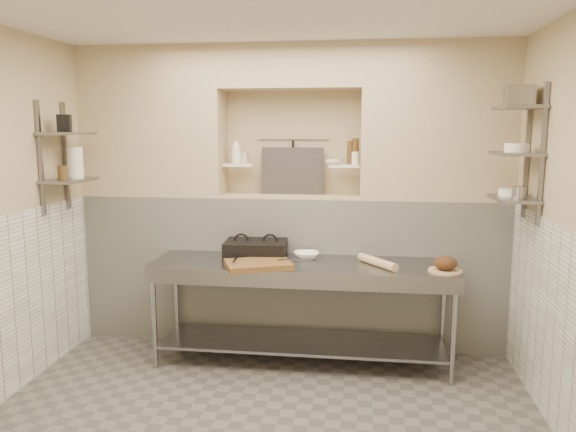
% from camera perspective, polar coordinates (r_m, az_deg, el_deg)
% --- Properties ---
extents(wall_back, '(4.00, 0.10, 2.80)m').
position_cam_1_polar(wall_back, '(5.57, 0.64, 2.24)').
color(wall_back, tan).
rests_on(wall_back, ground).
extents(wall_front, '(4.00, 0.10, 2.80)m').
position_cam_1_polar(wall_front, '(1.75, -16.00, -12.77)').
color(wall_front, tan).
rests_on(wall_front, ground).
extents(backwall_lower, '(4.00, 0.40, 1.40)m').
position_cam_1_polar(backwall_lower, '(5.45, 0.30, -5.39)').
color(backwall_lower, white).
rests_on(backwall_lower, floor).
extents(alcove_sill, '(1.30, 0.40, 0.02)m').
position_cam_1_polar(alcove_sill, '(5.32, 0.31, 2.04)').
color(alcove_sill, tan).
rests_on(alcove_sill, backwall_lower).
extents(backwall_pillar_left, '(1.35, 0.40, 1.40)m').
position_cam_1_polar(backwall_pillar_left, '(5.61, -13.42, 9.22)').
color(backwall_pillar_left, tan).
rests_on(backwall_pillar_left, backwall_lower).
extents(backwall_pillar_right, '(1.35, 0.40, 1.40)m').
position_cam_1_polar(backwall_pillar_right, '(5.28, 14.92, 9.21)').
color(backwall_pillar_right, tan).
rests_on(backwall_pillar_right, backwall_lower).
extents(backwall_header, '(1.30, 0.40, 0.40)m').
position_cam_1_polar(backwall_header, '(5.31, 0.32, 14.90)').
color(backwall_header, tan).
rests_on(backwall_header, backwall_lower).
extents(wainscot_right, '(0.02, 3.90, 1.40)m').
position_cam_1_polar(wainscot_right, '(3.96, 27.14, -11.91)').
color(wainscot_right, white).
rests_on(wainscot_right, floor).
extents(alcove_shelf_left, '(0.28, 0.16, 0.02)m').
position_cam_1_polar(alcove_shelf_left, '(5.38, -5.00, 5.19)').
color(alcove_shelf_left, white).
rests_on(alcove_shelf_left, backwall_lower).
extents(alcove_shelf_right, '(0.28, 0.16, 0.02)m').
position_cam_1_polar(alcove_shelf_right, '(5.25, 5.75, 5.09)').
color(alcove_shelf_right, white).
rests_on(alcove_shelf_right, backwall_lower).
extents(utensil_rail, '(0.70, 0.02, 0.02)m').
position_cam_1_polar(utensil_rail, '(5.45, 0.54, 7.90)').
color(utensil_rail, gray).
rests_on(utensil_rail, wall_back).
extents(hanging_steel, '(0.02, 0.02, 0.30)m').
position_cam_1_polar(hanging_steel, '(5.44, 0.51, 6.10)').
color(hanging_steel, black).
rests_on(hanging_steel, utensil_rail).
extents(splash_panel, '(0.60, 0.08, 0.45)m').
position_cam_1_polar(splash_panel, '(5.40, 0.44, 4.59)').
color(splash_panel, '#383330').
rests_on(splash_panel, alcove_sill).
extents(shelf_rail_left_a, '(0.03, 0.03, 0.95)m').
position_cam_1_polar(shelf_rail_left_a, '(5.44, -21.65, 5.70)').
color(shelf_rail_left_a, slate).
rests_on(shelf_rail_left_a, wall_left).
extents(shelf_rail_left_b, '(0.03, 0.03, 0.95)m').
position_cam_1_polar(shelf_rail_left_b, '(5.09, -23.85, 5.40)').
color(shelf_rail_left_b, slate).
rests_on(shelf_rail_left_b, wall_left).
extents(wall_shelf_left_lower, '(0.30, 0.50, 0.02)m').
position_cam_1_polar(wall_shelf_left_lower, '(5.21, -21.30, 3.40)').
color(wall_shelf_left_lower, slate).
rests_on(wall_shelf_left_lower, wall_left).
extents(wall_shelf_left_upper, '(0.30, 0.50, 0.03)m').
position_cam_1_polar(wall_shelf_left_upper, '(5.19, -21.55, 7.80)').
color(wall_shelf_left_upper, slate).
rests_on(wall_shelf_left_upper, wall_left).
extents(shelf_rail_right_a, '(0.03, 0.03, 1.05)m').
position_cam_1_polar(shelf_rail_right_a, '(4.92, 23.10, 5.94)').
color(shelf_rail_right_a, slate).
rests_on(shelf_rail_right_a, wall_right).
extents(shelf_rail_right_b, '(0.03, 0.03, 1.05)m').
position_cam_1_polar(shelf_rail_right_b, '(4.53, 24.43, 5.67)').
color(shelf_rail_right_b, slate).
rests_on(shelf_rail_right_b, wall_right).
extents(wall_shelf_right_lower, '(0.30, 0.50, 0.02)m').
position_cam_1_polar(wall_shelf_right_lower, '(4.72, 21.90, 1.64)').
color(wall_shelf_right_lower, slate).
rests_on(wall_shelf_right_lower, wall_right).
extents(wall_shelf_right_mid, '(0.30, 0.50, 0.02)m').
position_cam_1_polar(wall_shelf_right_mid, '(4.69, 22.15, 5.89)').
color(wall_shelf_right_mid, slate).
rests_on(wall_shelf_right_mid, wall_right).
extents(wall_shelf_right_upper, '(0.30, 0.50, 0.03)m').
position_cam_1_polar(wall_shelf_right_upper, '(4.69, 22.40, 10.16)').
color(wall_shelf_right_upper, slate).
rests_on(wall_shelf_right_upper, wall_right).
extents(prep_table, '(2.60, 0.70, 0.90)m').
position_cam_1_polar(prep_table, '(4.90, 1.45, -7.72)').
color(prep_table, gray).
rests_on(prep_table, floor).
extents(panini_press, '(0.57, 0.43, 0.15)m').
position_cam_1_polar(panini_press, '(5.04, -3.29, -3.38)').
color(panini_press, black).
rests_on(panini_press, prep_table).
extents(cutting_board, '(0.63, 0.54, 0.05)m').
position_cam_1_polar(cutting_board, '(4.69, -3.05, -4.94)').
color(cutting_board, brown).
rests_on(cutting_board, prep_table).
extents(knife_blade, '(0.29, 0.10, 0.01)m').
position_cam_1_polar(knife_blade, '(4.74, 0.74, -4.47)').
color(knife_blade, gray).
rests_on(knife_blade, cutting_board).
extents(tongs, '(0.05, 0.25, 0.02)m').
position_cam_1_polar(tongs, '(4.71, -5.43, -4.50)').
color(tongs, gray).
rests_on(tongs, cutting_board).
extents(mixing_bowl, '(0.26, 0.26, 0.06)m').
position_cam_1_polar(mixing_bowl, '(5.01, 1.89, -3.98)').
color(mixing_bowl, white).
rests_on(mixing_bowl, prep_table).
extents(rolling_pin, '(0.33, 0.41, 0.07)m').
position_cam_1_polar(rolling_pin, '(4.77, 9.07, -4.64)').
color(rolling_pin, tan).
rests_on(rolling_pin, prep_table).
extents(bread_board, '(0.27, 0.27, 0.02)m').
position_cam_1_polar(bread_board, '(4.72, 15.67, -5.37)').
color(bread_board, tan).
rests_on(bread_board, prep_table).
extents(bread_loaf, '(0.19, 0.19, 0.11)m').
position_cam_1_polar(bread_loaf, '(4.70, 15.70, -4.62)').
color(bread_loaf, '#4C2D19').
rests_on(bread_loaf, bread_board).
extents(bottle_soap, '(0.12, 0.12, 0.24)m').
position_cam_1_polar(bottle_soap, '(5.36, -5.28, 6.61)').
color(bottle_soap, white).
rests_on(bottle_soap, alcove_shelf_left).
extents(jar_alcove, '(0.07, 0.07, 0.11)m').
position_cam_1_polar(jar_alcove, '(5.40, -4.48, 5.91)').
color(jar_alcove, tan).
rests_on(jar_alcove, alcove_shelf_left).
extents(bowl_alcove, '(0.19, 0.19, 0.04)m').
position_cam_1_polar(bowl_alcove, '(5.23, 4.54, 5.47)').
color(bowl_alcove, white).
rests_on(bowl_alcove, alcove_shelf_right).
extents(condiment_a, '(0.07, 0.07, 0.24)m').
position_cam_1_polar(condiment_a, '(5.26, 6.84, 6.54)').
color(condiment_a, '#4A3317').
rests_on(condiment_a, alcove_shelf_right).
extents(condiment_b, '(0.05, 0.05, 0.22)m').
position_cam_1_polar(condiment_b, '(5.25, 6.32, 6.41)').
color(condiment_b, '#4A3317').
rests_on(condiment_b, alcove_shelf_right).
extents(condiment_c, '(0.07, 0.07, 0.12)m').
position_cam_1_polar(condiment_c, '(5.25, 6.83, 5.86)').
color(condiment_c, white).
rests_on(condiment_c, alcove_shelf_right).
extents(jug_left, '(0.14, 0.14, 0.27)m').
position_cam_1_polar(jug_left, '(5.30, -20.80, 5.11)').
color(jug_left, white).
rests_on(jug_left, wall_shelf_left_lower).
extents(jar_left, '(0.08, 0.08, 0.12)m').
position_cam_1_polar(jar_left, '(5.11, -21.91, 4.10)').
color(jar_left, '#4A3317').
rests_on(jar_left, wall_shelf_left_lower).
extents(box_left_upper, '(0.13, 0.13, 0.15)m').
position_cam_1_polar(box_left_upper, '(5.16, -21.77, 8.74)').
color(box_left_upper, black).
rests_on(box_left_upper, wall_shelf_left_upper).
extents(bowl_right, '(0.19, 0.19, 0.06)m').
position_cam_1_polar(bowl_right, '(4.79, 21.70, 2.25)').
color(bowl_right, white).
rests_on(bowl_right, wall_shelf_right_lower).
extents(canister_right, '(0.10, 0.10, 0.10)m').
position_cam_1_polar(canister_right, '(4.57, 22.39, 2.19)').
color(canister_right, gray).
rests_on(canister_right, wall_shelf_right_lower).
extents(bowl_right_mid, '(0.18, 0.18, 0.07)m').
position_cam_1_polar(bowl_right_mid, '(4.68, 22.22, 6.45)').
color(bowl_right_mid, white).
rests_on(bowl_right_mid, wall_shelf_right_mid).
extents(basket_right, '(0.20, 0.24, 0.15)m').
position_cam_1_polar(basket_right, '(4.72, 22.39, 11.23)').
color(basket_right, gray).
rests_on(basket_right, wall_shelf_right_upper).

